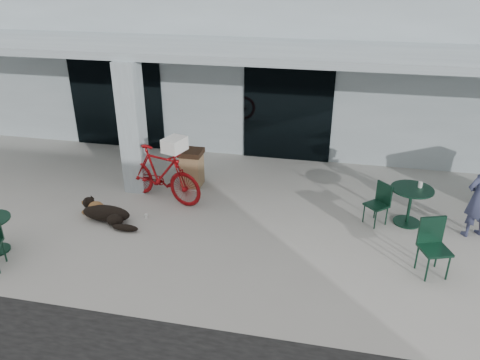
% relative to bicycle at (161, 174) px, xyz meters
% --- Properties ---
extents(ground, '(80.00, 80.00, 0.00)m').
position_rel_bicycle_xyz_m(ground, '(0.73, -1.90, -0.65)').
color(ground, '#ADABA3').
rests_on(ground, ground).
extents(building, '(22.00, 7.00, 4.50)m').
position_rel_bicycle_xyz_m(building, '(0.73, 6.60, 1.60)').
color(building, silver).
rests_on(building, ground).
extents(storefront_glass_left, '(2.80, 0.06, 2.70)m').
position_rel_bicycle_xyz_m(storefront_glass_left, '(-2.47, 3.08, 0.70)').
color(storefront_glass_left, black).
rests_on(storefront_glass_left, ground).
extents(storefront_glass_right, '(2.40, 0.06, 2.70)m').
position_rel_bicycle_xyz_m(storefront_glass_right, '(2.53, 3.08, 0.70)').
color(storefront_glass_right, black).
rests_on(storefront_glass_right, ground).
extents(column, '(0.50, 0.50, 3.12)m').
position_rel_bicycle_xyz_m(column, '(-0.77, 0.40, 0.91)').
color(column, silver).
rests_on(column, ground).
extents(overhang, '(22.00, 2.80, 0.18)m').
position_rel_bicycle_xyz_m(overhang, '(0.73, 1.70, 2.56)').
color(overhang, silver).
rests_on(overhang, column).
extents(bicycle, '(2.26, 1.22, 1.31)m').
position_rel_bicycle_xyz_m(bicycle, '(0.00, 0.00, 0.00)').
color(bicycle, maroon).
rests_on(bicycle, ground).
extents(laundry_basket, '(0.51, 0.60, 0.30)m').
position_rel_bicycle_xyz_m(laundry_basket, '(0.43, -0.13, 0.81)').
color(laundry_basket, white).
rests_on(laundry_basket, bicycle).
extents(dog, '(1.30, 0.84, 0.41)m').
position_rel_bicycle_xyz_m(dog, '(-0.82, -1.20, -0.45)').
color(dog, black).
rests_on(dog, ground).
extents(cup_near_dog, '(0.08, 0.08, 0.09)m').
position_rel_bicycle_xyz_m(cup_near_dog, '(-0.04, -0.90, -0.61)').
color(cup_near_dog, white).
rests_on(cup_near_dog, ground).
extents(cafe_table_far, '(0.92, 0.92, 0.82)m').
position_rel_bicycle_xyz_m(cafe_table_far, '(5.51, 0.07, -0.24)').
color(cafe_table_far, '#133727').
rests_on(cafe_table_far, ground).
extents(cafe_chair_far_a, '(0.62, 0.65, 1.06)m').
position_rel_bicycle_xyz_m(cafe_chair_far_a, '(5.72, -1.72, -0.13)').
color(cafe_chair_far_a, '#133727').
rests_on(cafe_chair_far_a, ground).
extents(cafe_chair_far_b, '(0.60, 0.60, 0.90)m').
position_rel_bicycle_xyz_m(cafe_chair_far_b, '(4.82, -0.10, -0.20)').
color(cafe_chair_far_b, '#133727').
rests_on(cafe_chair_far_b, ground).
extents(person, '(0.74, 0.64, 1.70)m').
position_rel_bicycle_xyz_m(person, '(6.75, -0.15, 0.20)').
color(person, '#393E5F').
rests_on(person, ground).
extents(cup_on_table, '(0.09, 0.09, 0.12)m').
position_rel_bicycle_xyz_m(cup_on_table, '(5.66, 0.16, 0.23)').
color(cup_on_table, white).
rests_on(cup_on_table, cafe_table_far).
extents(trash_receptacle, '(0.55, 0.55, 0.93)m').
position_rel_bicycle_xyz_m(trash_receptacle, '(0.46, 0.90, -0.19)').
color(trash_receptacle, '#906F4A').
rests_on(trash_receptacle, ground).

